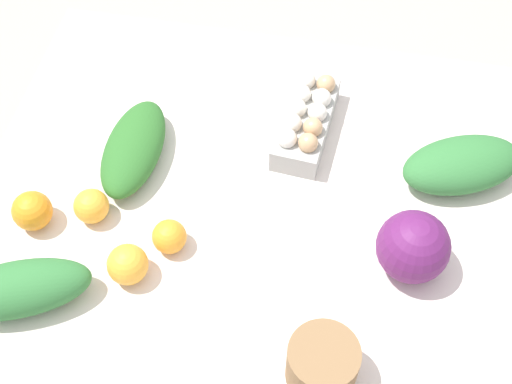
{
  "coord_description": "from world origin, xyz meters",
  "views": [
    {
      "loc": [
        0.16,
        -0.83,
        1.98
      ],
      "look_at": [
        0.0,
        0.0,
        0.76
      ],
      "focal_mm": 50.0,
      "sensor_mm": 36.0,
      "label": 1
    }
  ],
  "objects": [
    {
      "name": "greens_bunch_chard",
      "position": [
        -0.39,
        -0.32,
        0.79
      ],
      "size": [
        0.3,
        0.21,
        0.09
      ],
      "primitive_type": "ellipsoid",
      "rotation": [
        0.0,
        0.0,
        0.41
      ],
      "color": "#337538",
      "rests_on": "dining_table"
    },
    {
      "name": "egg_carton",
      "position": [
        0.07,
        0.2,
        0.79
      ],
      "size": [
        0.12,
        0.26,
        0.09
      ],
      "rotation": [
        0.0,
        0.0,
        1.49
      ],
      "color": "#A8A8A3",
      "rests_on": "dining_table"
    },
    {
      "name": "cabbage_purple",
      "position": [
        0.32,
        -0.1,
        0.81
      ],
      "size": [
        0.14,
        0.14,
        0.14
      ],
      "primitive_type": "sphere",
      "color": "#601E5B",
      "rests_on": "dining_table"
    },
    {
      "name": "orange_0",
      "position": [
        -0.32,
        -0.11,
        0.78
      ],
      "size": [
        0.07,
        0.07,
        0.07
      ],
      "primitive_type": "sphere",
      "color": "#F9A833",
      "rests_on": "dining_table"
    },
    {
      "name": "orange_1",
      "position": [
        -0.21,
        -0.23,
        0.78
      ],
      "size": [
        0.08,
        0.08,
        0.08
      ],
      "primitive_type": "sphere",
      "color": "#F9A833",
      "rests_on": "dining_table"
    },
    {
      "name": "greens_bunch_dandelion",
      "position": [
        0.41,
        0.13,
        0.79
      ],
      "size": [
        0.29,
        0.23,
        0.09
      ],
      "primitive_type": "ellipsoid",
      "rotation": [
        0.0,
        0.0,
        3.56
      ],
      "color": "#337538",
      "rests_on": "dining_table"
    },
    {
      "name": "orange_3",
      "position": [
        -0.43,
        -0.14,
        0.78
      ],
      "size": [
        0.08,
        0.08,
        0.08
      ],
      "primitive_type": "sphere",
      "color": "orange",
      "rests_on": "dining_table"
    },
    {
      "name": "orange_2",
      "position": [
        -0.15,
        -0.15,
        0.78
      ],
      "size": [
        0.07,
        0.07,
        0.07
      ],
      "primitive_type": "sphere",
      "color": "orange",
      "rests_on": "dining_table"
    },
    {
      "name": "dining_table",
      "position": [
        0.0,
        0.0,
        0.64
      ],
      "size": [
        1.17,
        0.97,
        0.74
      ],
      "color": "silver",
      "rests_on": "ground_plane"
    },
    {
      "name": "paper_bag",
      "position": [
        0.19,
        -0.36,
        0.79
      ],
      "size": [
        0.13,
        0.13,
        0.1
      ],
      "primitive_type": "cylinder",
      "color": "olive",
      "rests_on": "dining_table"
    },
    {
      "name": "greens_bunch_kale",
      "position": [
        -0.28,
        0.05,
        0.78
      ],
      "size": [
        0.12,
        0.27,
        0.08
      ],
      "primitive_type": "ellipsoid",
      "rotation": [
        0.0,
        0.0,
        1.56
      ],
      "color": "#2D6B28",
      "rests_on": "dining_table"
    },
    {
      "name": "ground_plane",
      "position": [
        0.0,
        0.0,
        0.0
      ],
      "size": [
        8.0,
        8.0,
        0.0
      ],
      "primitive_type": "plane",
      "color": "#B2A899"
    }
  ]
}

